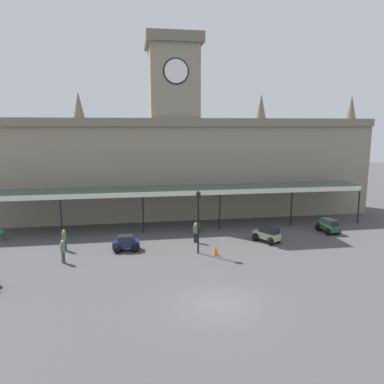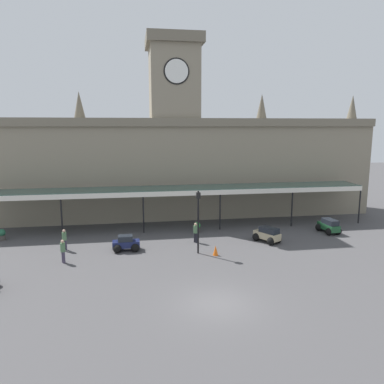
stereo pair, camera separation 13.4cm
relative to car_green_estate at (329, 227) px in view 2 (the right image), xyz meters
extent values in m
plane|color=#494749|center=(-12.91, -11.66, -0.56)|extent=(140.00, 140.00, 0.00)
cube|color=gray|center=(-12.91, 8.80, 4.54)|extent=(41.67, 5.07, 10.22)
cube|color=#756C5B|center=(-12.91, 6.12, 9.25)|extent=(41.67, 0.30, 0.80)
cube|color=gray|center=(-12.91, 8.80, 13.16)|extent=(4.80, 4.80, 7.01)
cube|color=#6E6655|center=(-12.91, 8.80, 17.16)|extent=(5.50, 5.50, 1.00)
cylinder|color=white|center=(-12.91, 6.34, 14.00)|extent=(2.20, 0.12, 2.20)
cylinder|color=black|center=(-12.91, 6.38, 14.00)|extent=(2.46, 0.06, 2.46)
cone|color=#675F50|center=(-22.29, 8.80, 10.95)|extent=(1.10, 1.10, 2.60)
cone|color=#675F50|center=(-3.53, 8.80, 10.95)|extent=(1.10, 1.10, 2.60)
cone|color=#675F50|center=(6.93, 8.80, 10.95)|extent=(1.10, 1.10, 2.60)
cube|color=#38564C|center=(-12.91, 4.07, 3.16)|extent=(35.04, 3.20, 0.16)
cube|color=silver|center=(-12.91, 2.47, 2.96)|extent=(35.04, 0.12, 0.44)
cylinder|color=black|center=(-23.42, 2.62, 1.26)|extent=(0.14, 0.14, 3.64)
cylinder|color=black|center=(-16.41, 2.62, 1.26)|extent=(0.14, 0.14, 3.64)
cylinder|color=black|center=(-9.40, 2.62, 1.26)|extent=(0.14, 0.14, 3.64)
cylinder|color=black|center=(-2.40, 2.62, 1.26)|extent=(0.14, 0.14, 3.64)
cylinder|color=black|center=(4.61, 2.62, 1.26)|extent=(0.14, 0.14, 3.64)
cube|color=#1E512D|center=(0.00, 0.04, -0.02)|extent=(1.11, 2.33, 0.55)
cube|color=#1E232B|center=(0.02, -0.16, 0.48)|extent=(0.98, 1.62, 0.45)
sphere|color=black|center=(-0.53, 0.77, -0.24)|extent=(0.64, 0.64, 0.64)
sphere|color=black|center=(0.37, 0.86, -0.24)|extent=(0.64, 0.64, 0.64)
sphere|color=black|center=(-0.38, -0.77, -0.24)|extent=(0.64, 0.64, 0.64)
sphere|color=black|center=(0.52, -0.69, -0.24)|extent=(0.64, 0.64, 0.64)
cube|color=tan|center=(-6.42, -1.66, -0.02)|extent=(1.92, 2.40, 0.55)
cube|color=#1E232B|center=(-6.32, -1.83, 0.48)|extent=(1.50, 1.76, 0.45)
sphere|color=black|center=(-7.20, -1.22, -0.24)|extent=(0.64, 0.64, 0.64)
sphere|color=black|center=(-6.42, -0.76, -0.24)|extent=(0.64, 0.64, 0.64)
sphere|color=black|center=(-6.41, -2.56, -0.24)|extent=(0.64, 0.64, 0.64)
sphere|color=black|center=(-5.64, -2.10, -0.24)|extent=(0.64, 0.64, 0.64)
cube|color=#19214C|center=(-17.90, -2.05, -0.04)|extent=(2.06, 0.91, 0.50)
cube|color=#1E232B|center=(-17.95, -2.05, 0.42)|extent=(1.11, 0.82, 0.42)
sphere|color=black|center=(-17.24, -1.60, -0.24)|extent=(0.64, 0.64, 0.64)
sphere|color=black|center=(-17.22, -2.48, -0.24)|extent=(0.64, 0.64, 0.64)
sphere|color=black|center=(-18.59, -1.62, -0.24)|extent=(0.64, 0.64, 0.64)
sphere|color=black|center=(-18.57, -2.50, -0.24)|extent=(0.64, 0.64, 0.64)
cylinder|color=#3F384C|center=(-22.16, -4.10, -0.15)|extent=(0.17, 0.17, 0.82)
cylinder|color=#3F384C|center=(-22.26, -3.91, -0.15)|extent=(0.17, 0.17, 0.82)
cylinder|color=#4C724C|center=(-22.21, -4.00, 0.57)|extent=(0.34, 0.34, 0.62)
sphere|color=tan|center=(-22.21, -4.00, 0.99)|extent=(0.23, 0.23, 0.23)
cylinder|color=black|center=(-12.34, -0.86, -0.15)|extent=(0.17, 0.17, 0.82)
cylinder|color=black|center=(-12.25, -1.06, -0.15)|extent=(0.17, 0.17, 0.82)
cylinder|color=#4C724C|center=(-12.30, -0.96, 0.57)|extent=(0.34, 0.34, 0.62)
sphere|color=tan|center=(-12.30, -0.96, 0.99)|extent=(0.23, 0.23, 0.23)
cylinder|color=#3F384C|center=(-22.51, -1.21, -0.15)|extent=(0.17, 0.17, 0.82)
cylinder|color=#3F384C|center=(-22.64, -1.39, -0.15)|extent=(0.17, 0.17, 0.82)
cylinder|color=#4C724C|center=(-22.58, -1.30, 0.57)|extent=(0.34, 0.34, 0.62)
sphere|color=tan|center=(-22.58, -1.30, 0.99)|extent=(0.23, 0.23, 0.23)
cylinder|color=black|center=(-12.54, -3.54, 1.54)|extent=(0.13, 0.13, 4.22)
cube|color=black|center=(-12.54, -3.54, 3.87)|extent=(0.30, 0.30, 0.44)
sphere|color=black|center=(-12.54, -3.54, 4.15)|extent=(0.14, 0.14, 0.14)
cone|color=orange|center=(-11.34, -4.19, -0.19)|extent=(0.40, 0.40, 0.74)
cylinder|color=#47423D|center=(-28.25, 2.24, -0.35)|extent=(0.56, 0.56, 0.42)
sphere|color=#255D40|center=(-28.25, 2.24, 0.10)|extent=(0.60, 0.60, 0.60)
cylinder|color=#47423D|center=(-11.67, 1.94, -0.35)|extent=(0.56, 0.56, 0.42)
sphere|color=#298436|center=(-11.67, 1.94, 0.10)|extent=(0.60, 0.60, 0.60)
camera|label=1|loc=(-17.33, -29.83, 8.90)|focal=34.69mm
camera|label=2|loc=(-17.20, -29.85, 8.90)|focal=34.69mm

